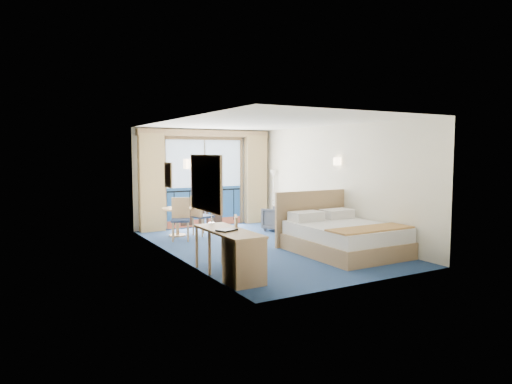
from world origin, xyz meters
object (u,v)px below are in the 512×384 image
(bed, at_px, (342,237))
(nightstand, at_px, (329,228))
(round_table, at_px, (177,215))
(armchair, at_px, (278,219))
(desk_chair, at_px, (242,239))
(desk, at_px, (241,256))
(table_chair_a, at_px, (200,213))
(floor_lamp, at_px, (273,183))
(table_chair_b, at_px, (181,216))

(bed, bearing_deg, nightstand, 62.18)
(round_table, bearing_deg, armchair, -12.67)
(round_table, bearing_deg, desk_chair, -91.54)
(desk, relative_size, desk_chair, 1.74)
(desk_chair, xyz_separation_m, table_chair_a, (0.59, 3.38, 0.02))
(floor_lamp, xyz_separation_m, table_chair_a, (-2.58, -0.75, -0.62))
(desk_chair, bearing_deg, round_table, 21.75)
(round_table, relative_size, table_chair_b, 0.78)
(nightstand, bearing_deg, floor_lamp, 87.72)
(bed, height_order, desk_chair, bed)
(floor_lamp, height_order, table_chair_b, floor_lamp)
(desk, bearing_deg, table_chair_a, 76.25)
(round_table, height_order, table_chair_a, table_chair_a)
(floor_lamp, bearing_deg, round_table, -171.02)
(armchair, height_order, table_chair_a, table_chair_a)
(bed, distance_m, round_table, 4.19)
(bed, bearing_deg, desk, -162.61)
(bed, relative_size, nightstand, 4.17)
(table_chair_a, bearing_deg, bed, -169.01)
(floor_lamp, height_order, desk_chair, floor_lamp)
(armchair, relative_size, table_chair_a, 0.69)
(armchair, bearing_deg, nightstand, 74.05)
(bed, xyz_separation_m, round_table, (-2.30, 3.50, 0.19))
(table_chair_b, bearing_deg, floor_lamp, 40.16)
(armchair, bearing_deg, desk_chair, 19.69)
(bed, distance_m, armchair, 2.94)
(bed, xyz_separation_m, armchair, (0.27, 2.93, -0.03))
(desk_chair, bearing_deg, floor_lamp, -14.22)
(bed, distance_m, floor_lamp, 4.15)
(round_table, bearing_deg, nightstand, -37.06)
(desk_chair, bearing_deg, desk, 173.99)
(bed, height_order, round_table, bed)
(nightstand, relative_size, armchair, 0.80)
(table_chair_a, relative_size, table_chair_b, 0.99)
(floor_lamp, height_order, round_table, floor_lamp)
(desk_chair, xyz_separation_m, round_table, (0.10, 3.64, -0.01))
(armchair, relative_size, desk_chair, 0.72)
(desk, height_order, desk_chair, desk_chair)
(floor_lamp, distance_m, desk_chair, 5.25)
(desk, bearing_deg, round_table, 83.33)
(floor_lamp, bearing_deg, table_chair_b, -162.19)
(nightstand, bearing_deg, desk, -148.33)
(desk, relative_size, table_chair_b, 1.67)
(floor_lamp, distance_m, table_chair_a, 2.75)
(armchair, distance_m, round_table, 2.64)
(desk_chair, xyz_separation_m, table_chair_b, (-0.02, 3.11, 0.02))
(nightstand, relative_size, table_chair_b, 0.55)
(armchair, bearing_deg, floor_lamp, -144.56)
(nightstand, bearing_deg, round_table, 142.94)
(bed, xyz_separation_m, nightstand, (0.67, 1.26, -0.06))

